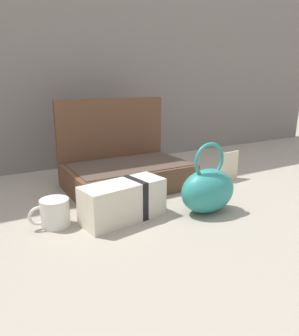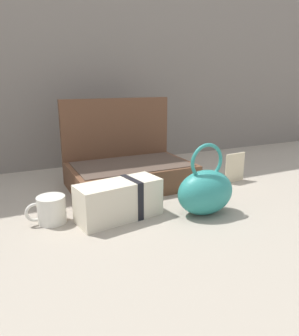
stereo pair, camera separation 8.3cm
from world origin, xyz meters
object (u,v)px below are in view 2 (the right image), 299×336
Objects in this scene: cream_toiletry_bag at (120,200)px; info_card_left at (235,168)px; teal_pouch_handbag at (205,191)px; open_suitcase at (128,167)px; coffee_mug at (51,210)px.

info_card_left reaches higher than cream_toiletry_bag.
teal_pouch_handbag is 0.84× the size of cream_toiletry_bag.
info_card_left is (0.42, -0.15, -0.02)m from open_suitcase.
open_suitcase is 0.39m from teal_pouch_handbag.
coffee_mug is at bearing -145.95° from open_suitcase.
open_suitcase is 1.73× the size of cream_toiletry_bag.
cream_toiletry_bag is 0.58m from info_card_left.
info_card_left is (0.56, 0.13, 0.00)m from cream_toiletry_bag.
open_suitcase is 2.05× the size of teal_pouch_handbag.
info_card_left is (0.76, 0.07, 0.02)m from coffee_mug.
teal_pouch_handbag reaches higher than coffee_mug.
teal_pouch_handbag is 0.37m from info_card_left.
cream_toiletry_bag is at bearing -116.21° from open_suitcase.
open_suitcase is at bearing 34.05° from coffee_mug.
open_suitcase is 3.84× the size of info_card_left.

